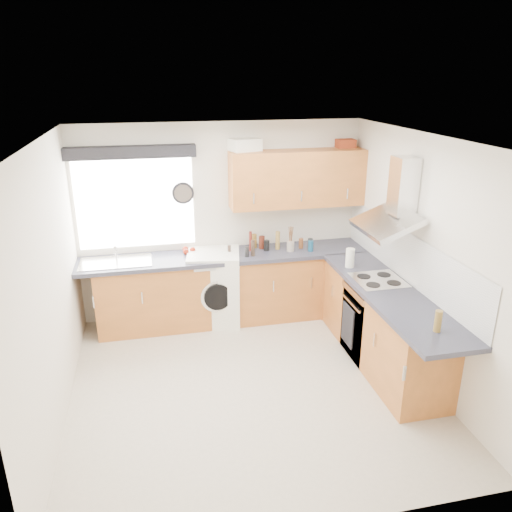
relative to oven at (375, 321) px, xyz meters
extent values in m
plane|color=beige|center=(-1.50, -0.30, -0.42)|extent=(3.60, 3.60, 0.00)
cube|color=white|center=(-1.50, -0.30, 2.08)|extent=(3.60, 3.60, 0.02)
cube|color=silver|center=(-1.50, 1.50, 0.82)|extent=(3.60, 0.02, 2.50)
cube|color=silver|center=(-1.50, -2.10, 0.82)|extent=(3.60, 0.02, 2.50)
cube|color=silver|center=(-3.30, -0.30, 0.82)|extent=(0.02, 3.60, 2.50)
cube|color=silver|center=(0.30, -0.30, 0.82)|extent=(0.02, 3.60, 2.50)
cube|color=white|center=(-2.55, 1.49, 1.12)|extent=(1.40, 0.02, 1.10)
cube|color=black|center=(-2.55, 1.40, 1.76)|extent=(1.50, 0.18, 0.14)
cube|color=white|center=(0.29, 0.00, 0.75)|extent=(0.01, 3.00, 0.54)
cube|color=#A45C27|center=(-1.60, 1.21, 0.01)|extent=(3.00, 0.58, 0.86)
cube|color=#A45C27|center=(0.00, 1.20, 0.01)|extent=(0.60, 0.60, 0.86)
cube|color=#A45C27|center=(0.01, -0.15, 0.01)|extent=(0.58, 2.10, 0.86)
cube|color=#2C2D39|center=(-1.50, 1.20, 0.46)|extent=(3.60, 0.62, 0.05)
cube|color=#2C2D39|center=(0.00, -0.30, 0.46)|extent=(0.62, 2.42, 0.05)
cube|color=black|center=(0.00, 0.00, 0.00)|extent=(0.56, 0.58, 0.85)
cube|color=silver|center=(0.00, 0.00, 0.49)|extent=(0.52, 0.52, 0.01)
cube|color=#A45C27|center=(-0.55, 1.32, 1.38)|extent=(1.70, 0.35, 0.70)
cube|color=white|center=(-1.65, 1.22, 0.04)|extent=(0.74, 0.72, 0.94)
cylinder|color=black|center=(-1.97, 1.46, 1.22)|extent=(0.27, 0.04, 0.27)
cube|color=white|center=(-1.20, 1.42, 1.80)|extent=(0.41, 0.34, 0.15)
cube|color=#993517|center=(0.10, 1.42, 1.78)|extent=(0.24, 0.20, 0.11)
cylinder|color=gray|center=(-0.67, 1.14, 0.55)|extent=(0.12, 0.12, 0.13)
cylinder|color=white|center=(-0.15, 0.46, 0.60)|extent=(0.12, 0.12, 0.22)
cylinder|color=brown|center=(-1.09, 1.37, 0.58)|extent=(0.06, 0.06, 0.18)
cylinder|color=black|center=(-1.26, 1.05, 0.55)|extent=(0.05, 0.05, 0.13)
cylinder|color=black|center=(-0.42, 1.12, 0.56)|extent=(0.06, 0.06, 0.15)
cylinder|color=#35281D|center=(-1.17, 1.07, 0.59)|extent=(0.05, 0.05, 0.20)
cylinder|color=#501D10|center=(-1.00, 1.33, 0.57)|extent=(0.08, 0.08, 0.16)
cylinder|color=maroon|center=(-1.17, 1.25, 0.61)|extent=(0.04, 0.04, 0.26)
cylinder|color=black|center=(-0.96, 1.23, 0.55)|extent=(0.07, 0.07, 0.14)
cylinder|color=#412E24|center=(-1.45, 1.21, 0.54)|extent=(0.04, 0.04, 0.11)
cylinder|color=navy|center=(-0.42, 1.09, 0.55)|extent=(0.07, 0.07, 0.14)
cylinder|color=brown|center=(-0.51, 1.22, 0.55)|extent=(0.06, 0.06, 0.13)
cylinder|color=olive|center=(-0.81, 1.25, 0.60)|extent=(0.06, 0.06, 0.23)
cylinder|color=olive|center=(0.00, -1.16, 0.58)|extent=(0.06, 0.06, 0.20)
camera|label=1|loc=(-2.38, -4.61, 2.62)|focal=35.00mm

